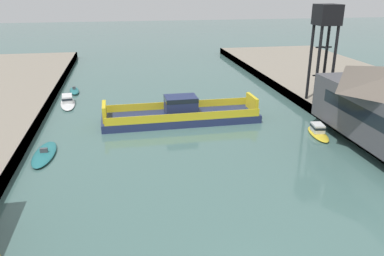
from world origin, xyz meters
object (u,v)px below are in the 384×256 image
moored_boat_near_left (67,101)px  moored_boat_far_right (318,131)px  moored_boat_far_left (44,154)px  crane_tower (326,26)px  moored_boat_mid_right (74,91)px  chain_ferry (181,114)px

moored_boat_near_left → moored_boat_far_right: moored_boat_far_right is taller
moored_boat_far_left → crane_tower: bearing=15.7°
moored_boat_far_right → moored_boat_near_left: bearing=149.2°
moored_boat_mid_right → crane_tower: (39.17, -17.58, 12.65)m
chain_ferry → moored_boat_mid_right: chain_ferry is taller
chain_ferry → crane_tower: bearing=5.1°
moored_boat_near_left → crane_tower: bearing=-14.2°
moored_boat_near_left → moored_boat_mid_right: moored_boat_near_left is taller
moored_boat_far_left → crane_tower: 43.13m
moored_boat_far_left → moored_boat_far_right: 34.50m
moored_boat_mid_right → moored_boat_far_right: size_ratio=0.89×
moored_boat_near_left → chain_ferry: bearing=-34.7°
moored_boat_near_left → moored_boat_far_left: bearing=-90.5°
chain_ferry → moored_boat_mid_right: (-16.95, 19.57, -0.83)m
moored_boat_mid_right → moored_boat_far_right: (33.98, -28.09, 0.25)m
crane_tower → chain_ferry: bearing=-174.9°
chain_ferry → crane_tower: 25.25m
moored_boat_far_left → crane_tower: (39.68, 11.13, 12.71)m
moored_boat_far_right → crane_tower: (5.19, 10.51, 12.41)m
moored_boat_near_left → moored_boat_far_left: 21.11m
chain_ferry → moored_boat_far_left: bearing=-152.4°
chain_ferry → moored_boat_far_right: (17.03, -8.52, -0.58)m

